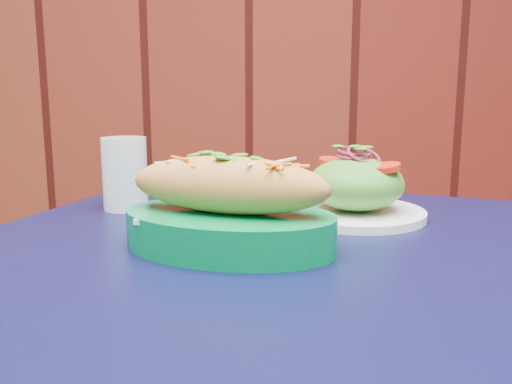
{
  "coord_description": "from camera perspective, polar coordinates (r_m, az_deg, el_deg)",
  "views": [
    {
      "loc": [
        -0.27,
        0.78,
        0.95
      ],
      "look_at": [
        -0.3,
        1.49,
        0.81
      ],
      "focal_mm": 40.0,
      "sensor_mm": 36.0,
      "label": 1
    }
  ],
  "objects": [
    {
      "name": "salad_plate",
      "position": [
        0.85,
        9.95,
        0.2
      ],
      "size": [
        0.21,
        0.21,
        0.1
      ],
      "rotation": [
        0.0,
        0.0,
        0.2
      ],
      "color": "white",
      "rests_on": "cafe_table"
    },
    {
      "name": "water_glass",
      "position": [
        0.91,
        -12.98,
        1.8
      ],
      "size": [
        0.07,
        0.07,
        0.11
      ],
      "primitive_type": "cylinder",
      "color": "silver",
      "rests_on": "cafe_table"
    },
    {
      "name": "cafe_table",
      "position": [
        0.72,
        2.14,
        -12.39
      ],
      "size": [
        1.0,
        1.0,
        0.75
      ],
      "rotation": [
        0.0,
        0.0,
        -0.3
      ],
      "color": "black",
      "rests_on": "ground"
    },
    {
      "name": "banh_mi_basket",
      "position": [
        0.68,
        -2.73,
        -1.79
      ],
      "size": [
        0.3,
        0.23,
        0.12
      ],
      "rotation": [
        0.0,
        0.0,
        -0.27
      ],
      "color": "#007338",
      "rests_on": "cafe_table"
    }
  ]
}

